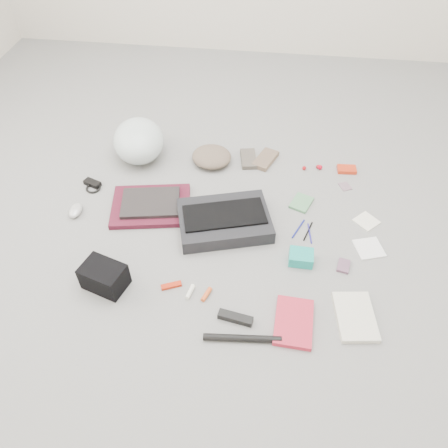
# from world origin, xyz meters

# --- Properties ---
(ground_plane) EXTENTS (4.00, 4.00, 0.00)m
(ground_plane) POSITION_xyz_m (0.00, 0.00, 0.00)
(ground_plane) COLOR gray
(messenger_bag) EXTENTS (0.52, 0.43, 0.07)m
(messenger_bag) POSITION_xyz_m (-0.00, 0.04, 0.04)
(messenger_bag) COLOR black
(messenger_bag) RESTS_ON ground_plane
(bag_flap) EXTENTS (0.44, 0.29, 0.01)m
(bag_flap) POSITION_xyz_m (-0.00, 0.04, 0.08)
(bag_flap) COLOR black
(bag_flap) RESTS_ON messenger_bag
(laptop_sleeve) EXTENTS (0.45, 0.37, 0.03)m
(laptop_sleeve) POSITION_xyz_m (-0.40, 0.12, 0.01)
(laptop_sleeve) COLOR #551526
(laptop_sleeve) RESTS_ON ground_plane
(laptop) EXTENTS (0.33, 0.26, 0.02)m
(laptop) POSITION_xyz_m (-0.40, 0.12, 0.04)
(laptop) COLOR black
(laptop) RESTS_ON laptop_sleeve
(bike_helmet) EXTENTS (0.38, 0.43, 0.22)m
(bike_helmet) POSITION_xyz_m (-0.57, 0.54, 0.11)
(bike_helmet) COLOR white
(bike_helmet) RESTS_ON ground_plane
(beanie) EXTENTS (0.28, 0.27, 0.08)m
(beanie) POSITION_xyz_m (-0.14, 0.53, 0.04)
(beanie) COLOR #6F5D4D
(beanie) RESTS_ON ground_plane
(mitten_left) EXTENTS (0.11, 0.18, 0.03)m
(mitten_left) POSITION_xyz_m (0.07, 0.58, 0.01)
(mitten_left) COLOR #585047
(mitten_left) RESTS_ON ground_plane
(mitten_right) EXTENTS (0.15, 0.20, 0.03)m
(mitten_right) POSITION_xyz_m (0.17, 0.58, 0.01)
(mitten_right) COLOR brown
(mitten_right) RESTS_ON ground_plane
(power_brick) EXTENTS (0.10, 0.07, 0.03)m
(power_brick) POSITION_xyz_m (-0.76, 0.25, 0.01)
(power_brick) COLOR black
(power_brick) RESTS_ON ground_plane
(cable_coil) EXTENTS (0.11, 0.11, 0.01)m
(cable_coil) POSITION_xyz_m (-0.75, 0.22, 0.01)
(cable_coil) COLOR black
(cable_coil) RESTS_ON ground_plane
(mouse) EXTENTS (0.07, 0.11, 0.04)m
(mouse) POSITION_xyz_m (-0.78, 0.03, 0.02)
(mouse) COLOR #BBBBBB
(mouse) RESTS_ON ground_plane
(camera_bag) EXTENTS (0.22, 0.18, 0.12)m
(camera_bag) POSITION_xyz_m (-0.48, -0.39, 0.06)
(camera_bag) COLOR black
(camera_bag) RESTS_ON ground_plane
(multitool) EXTENTS (0.09, 0.06, 0.01)m
(multitool) POSITION_xyz_m (-0.19, -0.36, 0.01)
(multitool) COLOR #B3230B
(multitool) RESTS_ON ground_plane
(toiletry_tube_white) EXTENTS (0.03, 0.07, 0.02)m
(toiletry_tube_white) POSITION_xyz_m (-0.10, -0.39, 0.01)
(toiletry_tube_white) COLOR white
(toiletry_tube_white) RESTS_ON ground_plane
(toiletry_tube_orange) EXTENTS (0.04, 0.07, 0.02)m
(toiletry_tube_orange) POSITION_xyz_m (-0.03, -0.39, 0.01)
(toiletry_tube_orange) COLOR #D65220
(toiletry_tube_orange) RESTS_ON ground_plane
(u_lock) EXTENTS (0.15, 0.06, 0.03)m
(u_lock) POSITION_xyz_m (0.11, -0.50, 0.01)
(u_lock) COLOR black
(u_lock) RESTS_ON ground_plane
(bike_pump) EXTENTS (0.32, 0.06, 0.03)m
(bike_pump) POSITION_xyz_m (0.15, -0.59, 0.01)
(bike_pump) COLOR black
(bike_pump) RESTS_ON ground_plane
(book_red) EXTENTS (0.17, 0.24, 0.02)m
(book_red) POSITION_xyz_m (0.35, -0.48, 0.01)
(book_red) COLOR #D82941
(book_red) RESTS_ON ground_plane
(book_white) EXTENTS (0.19, 0.25, 0.02)m
(book_white) POSITION_xyz_m (0.61, -0.42, 0.01)
(book_white) COLOR beige
(book_white) RESTS_ON ground_plane
(notepad) EXTENTS (0.13, 0.15, 0.01)m
(notepad) POSITION_xyz_m (0.38, 0.25, 0.01)
(notepad) COLOR #50895B
(notepad) RESTS_ON ground_plane
(pen_blue) EXTENTS (0.06, 0.13, 0.01)m
(pen_blue) POSITION_xyz_m (0.37, 0.06, 0.00)
(pen_blue) COLOR navy
(pen_blue) RESTS_ON ground_plane
(pen_black) EXTENTS (0.05, 0.13, 0.01)m
(pen_black) POSITION_xyz_m (0.42, 0.05, 0.00)
(pen_black) COLOR black
(pen_black) RESTS_ON ground_plane
(pen_navy) EXTENTS (0.02, 0.13, 0.01)m
(pen_navy) POSITION_xyz_m (0.42, 0.04, 0.00)
(pen_navy) COLOR navy
(pen_navy) RESTS_ON ground_plane
(accordion_wallet) EXTENTS (0.11, 0.09, 0.06)m
(accordion_wallet) POSITION_xyz_m (0.38, -0.15, 0.03)
(accordion_wallet) COLOR #1BAC9E
(accordion_wallet) RESTS_ON ground_plane
(card_deck) EXTENTS (0.07, 0.09, 0.01)m
(card_deck) POSITION_xyz_m (0.58, -0.15, 0.01)
(card_deck) COLOR #77506A
(card_deck) RESTS_ON ground_plane
(napkin_top) EXTENTS (0.15, 0.15, 0.01)m
(napkin_top) POSITION_xyz_m (0.71, 0.16, 0.00)
(napkin_top) COLOR white
(napkin_top) RESTS_ON ground_plane
(napkin_bottom) EXTENTS (0.16, 0.16, 0.01)m
(napkin_bottom) POSITION_xyz_m (0.71, -0.03, 0.00)
(napkin_bottom) COLOR white
(napkin_bottom) RESTS_ON ground_plane
(lollipop_a) EXTENTS (0.02, 0.02, 0.02)m
(lollipop_a) POSITION_xyz_m (0.39, 0.53, 0.01)
(lollipop_a) COLOR #B01015
(lollipop_a) RESTS_ON ground_plane
(lollipop_b) EXTENTS (0.03, 0.03, 0.02)m
(lollipop_b) POSITION_xyz_m (0.47, 0.56, 0.01)
(lollipop_b) COLOR maroon
(lollipop_b) RESTS_ON ground_plane
(lollipop_c) EXTENTS (0.04, 0.04, 0.03)m
(lollipop_c) POSITION_xyz_m (0.48, 0.55, 0.01)
(lollipop_c) COLOR red
(lollipop_c) RESTS_ON ground_plane
(altoids_tin) EXTENTS (0.11, 0.07, 0.02)m
(altoids_tin) POSITION_xyz_m (0.64, 0.55, 0.01)
(altoids_tin) COLOR red
(altoids_tin) RESTS_ON ground_plane
(stamp_sheet) EXTENTS (0.08, 0.08, 0.00)m
(stamp_sheet) POSITION_xyz_m (0.62, 0.41, 0.00)
(stamp_sheet) COLOR gray
(stamp_sheet) RESTS_ON ground_plane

